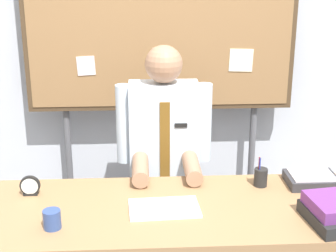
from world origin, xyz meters
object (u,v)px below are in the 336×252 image
object	(u,v)px
desk	(170,224)
paper_tray	(311,179)
person	(164,173)
desk_clock	(30,186)
pen_holder	(261,177)
book_stack	(334,212)
coffee_mug	(52,219)
bulletin_board	(161,36)
open_notebook	(164,208)

from	to	relation	value
desk	paper_tray	xyz separation A→B (m)	(0.76, 0.22, 0.12)
person	desk_clock	xyz separation A→B (m)	(-0.70, -0.43, 0.13)
person	pen_holder	xyz separation A→B (m)	(0.49, -0.39, 0.14)
person	book_stack	size ratio (longest dim) A/B	4.51
person	coffee_mug	bearing A→B (deg)	-124.71
desk	person	distance (m)	0.60
desk	book_stack	world-z (taller)	book_stack
person	pen_holder	world-z (taller)	person
pen_holder	bulletin_board	bearing A→B (deg)	121.93
book_stack	bulletin_board	bearing A→B (deg)	121.48
coffee_mug	pen_holder	bearing A→B (deg)	20.56
pen_holder	person	bearing A→B (deg)	141.54
book_stack	coffee_mug	xyz separation A→B (m)	(-1.26, 0.02, -0.01)
paper_tray	open_notebook	bearing A→B (deg)	-163.30
desk	person	xyz separation A→B (m)	(0.00, 0.60, 0.00)
book_stack	paper_tray	bearing A→B (deg)	85.29
desk	desk_clock	bearing A→B (deg)	165.99
bulletin_board	paper_tray	distance (m)	1.26
desk	person	size ratio (longest dim) A/B	1.31
open_notebook	desk_clock	bearing A→B (deg)	163.80
book_stack	paper_tray	world-z (taller)	book_stack
desk	paper_tray	world-z (taller)	paper_tray
bulletin_board	desk_clock	distance (m)	1.25
pen_holder	desk	bearing A→B (deg)	-156.14
person	book_stack	distance (m)	1.08
paper_tray	desk	bearing A→B (deg)	-164.07
open_notebook	pen_holder	xyz separation A→B (m)	(0.52, 0.24, 0.04)
person	bulletin_board	bearing A→B (deg)	89.98
person	bulletin_board	distance (m)	0.85
open_notebook	coffee_mug	bearing A→B (deg)	-163.70
coffee_mug	desk_clock	bearing A→B (deg)	115.55
bulletin_board	desk	bearing A→B (deg)	-90.01
bulletin_board	desk_clock	xyz separation A→B (m)	(-0.70, -0.82, -0.63)
desk	open_notebook	bearing A→B (deg)	-145.81
person	coffee_mug	size ratio (longest dim) A/B	16.54
desk_clock	pen_holder	world-z (taller)	pen_holder
desk	coffee_mug	distance (m)	0.57
person	desk_clock	distance (m)	0.83
book_stack	open_notebook	bearing A→B (deg)	167.39
person	open_notebook	size ratio (longest dim) A/B	4.30
pen_holder	book_stack	bearing A→B (deg)	-59.38
person	open_notebook	world-z (taller)	person
open_notebook	coffee_mug	distance (m)	0.53
bulletin_board	pen_holder	world-z (taller)	bulletin_board
book_stack	open_notebook	world-z (taller)	book_stack
book_stack	pen_holder	bearing A→B (deg)	120.62
person	desk_clock	world-z (taller)	person
open_notebook	coffee_mug	world-z (taller)	coffee_mug
bulletin_board	coffee_mug	bearing A→B (deg)	-114.61
person	pen_holder	bearing A→B (deg)	-38.46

